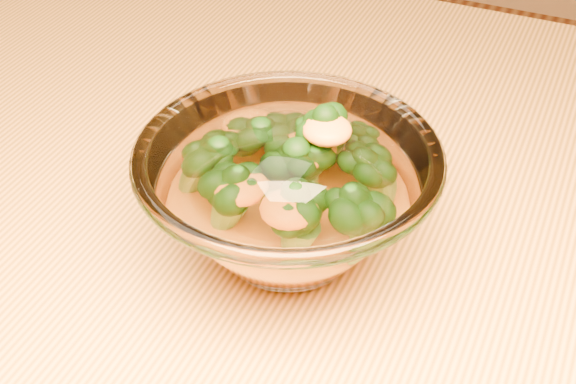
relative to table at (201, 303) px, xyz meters
The scene contains 4 objects.
table is the anchor object (origin of this frame).
glass_bowl 0.17m from the table, ahead, with size 0.19×0.19×0.09m.
cheese_sauce 0.15m from the table, ahead, with size 0.11×0.11×0.03m, color orange.
broccoli_heap 0.18m from the table, ahead, with size 0.14×0.12×0.07m.
Camera 1 is at (0.24, -0.37, 1.12)m, focal length 50.00 mm.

